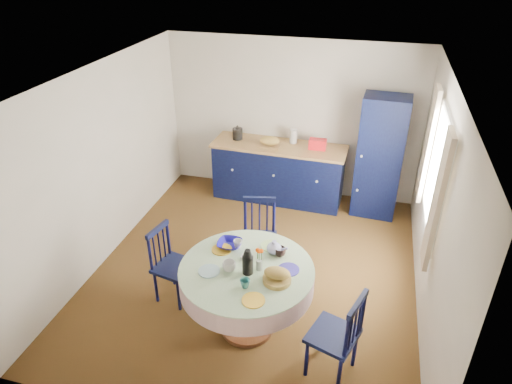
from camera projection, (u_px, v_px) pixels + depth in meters
floor at (255, 270)px, 5.92m from camera, size 4.50×4.50×0.00m
ceiling at (255, 79)px, 4.69m from camera, size 4.50×4.50×0.00m
wall_back at (292, 119)px, 7.20m from camera, size 4.00×0.02×2.50m
wall_left at (103, 166)px, 5.75m from camera, size 0.02×4.50×2.50m
wall_right at (436, 208)px, 4.86m from camera, size 0.02×4.50×2.50m
window at (435, 173)px, 4.99m from camera, size 0.10×1.74×1.45m
kitchen_counter at (278, 171)px, 7.31m from camera, size 2.12×0.72×1.18m
pantry_cabinet at (380, 158)px, 6.71m from camera, size 0.68×0.50×1.86m
dining_table at (247, 278)px, 4.69m from camera, size 1.39×1.39×1.12m
chair_left at (171, 264)px, 5.27m from camera, size 0.48×0.49×0.94m
chair_far at (259, 237)px, 5.69m from camera, size 0.53×0.51×0.99m
chair_right at (338, 335)px, 4.29m from camera, size 0.55×0.56×1.01m
mug_a at (229, 266)px, 4.58m from camera, size 0.13×0.13×0.11m
mug_b at (245, 283)px, 4.36m from camera, size 0.10×0.10×0.09m
mug_c at (280, 252)px, 4.79m from camera, size 0.12×0.12×0.10m
mug_d at (238, 244)px, 4.92m from camera, size 0.10×0.10×0.09m
cobalt_bowl at (230, 244)px, 4.93m from camera, size 0.26×0.26×0.06m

